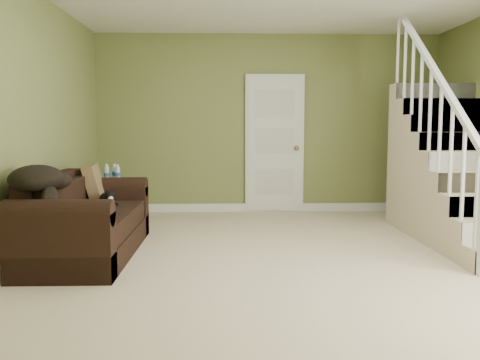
{
  "coord_description": "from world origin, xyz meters",
  "views": [
    {
      "loc": [
        -0.63,
        -4.76,
        1.26
      ],
      "look_at": [
        -0.48,
        0.34,
        0.72
      ],
      "focal_mm": 38.0,
      "sensor_mm": 36.0,
      "label": 1
    }
  ],
  "objects": [
    {
      "name": "floor",
      "position": [
        0.0,
        0.0,
        0.0
      ],
      "size": [
        5.0,
        5.5,
        0.01
      ],
      "primitive_type": "cube",
      "color": "#CAB492",
      "rests_on": "ground"
    },
    {
      "name": "wall_back",
      "position": [
        0.0,
        2.75,
        1.3
      ],
      "size": [
        5.0,
        0.04,
        2.6
      ],
      "primitive_type": "cube",
      "color": "olive",
      "rests_on": "floor"
    },
    {
      "name": "wall_front",
      "position": [
        0.0,
        -2.75,
        1.3
      ],
      "size": [
        5.0,
        0.04,
        2.6
      ],
      "primitive_type": "cube",
      "color": "olive",
      "rests_on": "floor"
    },
    {
      "name": "wall_left",
      "position": [
        -2.5,
        0.0,
        1.3
      ],
      "size": [
        0.04,
        5.5,
        2.6
      ],
      "primitive_type": "cube",
      "color": "olive",
      "rests_on": "floor"
    },
    {
      "name": "baseboard_back",
      "position": [
        0.0,
        2.72,
        0.06
      ],
      "size": [
        5.0,
        0.04,
        0.12
      ],
      "primitive_type": "cube",
      "color": "white",
      "rests_on": "floor"
    },
    {
      "name": "baseboard_left",
      "position": [
        -2.47,
        0.0,
        0.06
      ],
      "size": [
        0.04,
        5.5,
        0.12
      ],
      "primitive_type": "cube",
      "color": "white",
      "rests_on": "floor"
    },
    {
      "name": "door",
      "position": [
        0.1,
        2.71,
        1.01
      ],
      "size": [
        0.86,
        0.12,
        2.02
      ],
      "color": "white",
      "rests_on": "floor"
    },
    {
      "name": "staircase",
      "position": [
        1.99,
        0.97,
        0.64
      ],
      "size": [
        1.0,
        2.51,
        2.82
      ],
      "color": "#CAB492",
      "rests_on": "floor"
    },
    {
      "name": "sofa",
      "position": [
        -2.01,
        0.2,
        0.3
      ],
      "size": [
        0.87,
        2.01,
        0.79
      ],
      "color": "black",
      "rests_on": "floor"
    },
    {
      "name": "side_table",
      "position": [
        -2.1,
        1.89,
        0.28
      ],
      "size": [
        0.46,
        0.46,
        0.77
      ],
      "rotation": [
        0.0,
        0.0,
        0.03
      ],
      "color": "black",
      "rests_on": "floor"
    },
    {
      "name": "cat",
      "position": [
        -1.86,
        0.49,
        0.51
      ],
      "size": [
        0.28,
        0.41,
        0.2
      ],
      "rotation": [
        0.0,
        0.0,
        0.4
      ],
      "color": "black",
      "rests_on": "sofa"
    },
    {
      "name": "banana",
      "position": [
        -1.92,
        -0.04,
        0.46
      ],
      "size": [
        0.17,
        0.22,
        0.06
      ],
      "primitive_type": "ellipsoid",
      "rotation": [
        0.0,
        0.0,
        0.56
      ],
      "color": "yellow",
      "rests_on": "sofa"
    },
    {
      "name": "throw_pillow",
      "position": [
        -2.06,
        0.85,
        0.6
      ],
      "size": [
        0.28,
        0.5,
        0.49
      ],
      "primitive_type": "cube",
      "rotation": [
        0.0,
        -0.24,
        0.11
      ],
      "color": "#533521",
      "rests_on": "sofa"
    },
    {
      "name": "throw_blanket",
      "position": [
        -2.23,
        -0.44,
        0.82
      ],
      "size": [
        0.47,
        0.6,
        0.23
      ],
      "primitive_type": "ellipsoid",
      "rotation": [
        0.0,
        0.0,
        -0.08
      ],
      "color": "black",
      "rests_on": "sofa"
    }
  ]
}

